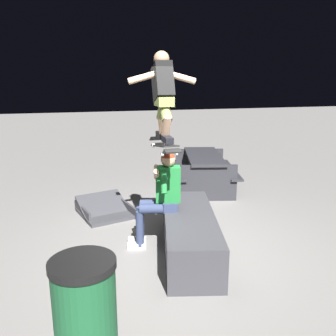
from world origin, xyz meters
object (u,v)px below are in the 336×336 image
Objects in this scene: ledge_box_main at (190,234)px; person_sitting_on_ledge at (160,193)px; skateboard at (164,146)px; kicker_ramp at (106,211)px; picnic_table_back at (204,166)px; skater_airborne at (163,92)px; trash_bin at (86,316)px.

ledge_box_main is 0.69m from person_sitting_on_ledge.
skateboard is 2.24m from kicker_ramp.
picnic_table_back is (2.40, -1.48, -0.29)m from person_sitting_on_ledge.
skater_airborne reaches higher than skateboard.
kicker_ramp is (1.51, 0.70, -2.12)m from skater_airborne.
person_sitting_on_ledge reaches higher than ledge_box_main.
trash_bin is (-1.76, 1.42, 0.23)m from ledge_box_main.
skateboard reaches higher than trash_bin.
kicker_ramp is (1.70, 1.02, -0.21)m from ledge_box_main.
ledge_box_main is at bearing -39.01° from trash_bin.
person_sitting_on_ledge is 1.41m from skater_airborne.
skateboard is (0.14, 0.32, 1.22)m from ledge_box_main.
picnic_table_back is at bearing -31.74° from person_sitting_on_ledge.
person_sitting_on_ledge reaches higher than kicker_ramp.
skateboard is (-0.19, -0.02, 0.71)m from person_sitting_on_ledge.
skateboard is 1.02× the size of trash_bin.
kicker_ramp is at bearing 115.14° from picnic_table_back.
trash_bin reaches higher than ledge_box_main.
picnic_table_back is (2.58, -1.46, -1.00)m from skateboard.
picnic_table_back is (2.53, -1.46, -1.69)m from skater_airborne.
skateboard reaches higher than person_sitting_on_ledge.
ledge_box_main is 2.02× the size of skateboard.
kicker_ramp is (1.38, 0.68, -0.72)m from person_sitting_on_ledge.
ledge_box_main is 2.27m from trash_bin.
person_sitting_on_ledge is 1.70m from kicker_ramp.
skater_airborne reaches higher than person_sitting_on_ledge.
skater_airborne is (0.19, 0.32, 1.91)m from ledge_box_main.
picnic_table_back is at bearing -29.54° from skateboard.
person_sitting_on_ledge is at bearing 46.64° from ledge_box_main.
picnic_table_back is 5.16m from trash_bin.
skateboard is 0.53× the size of picnic_table_back.
kicker_ramp is 2.43m from picnic_table_back.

